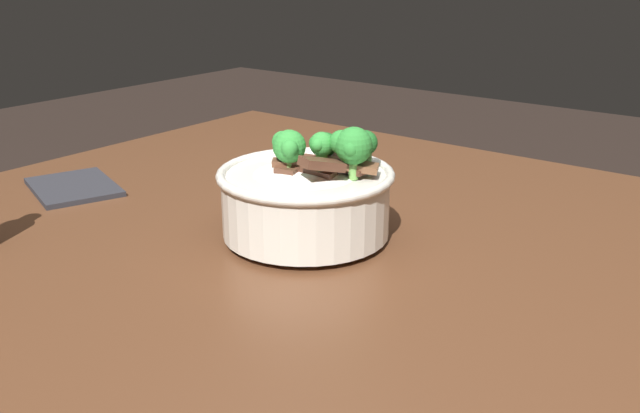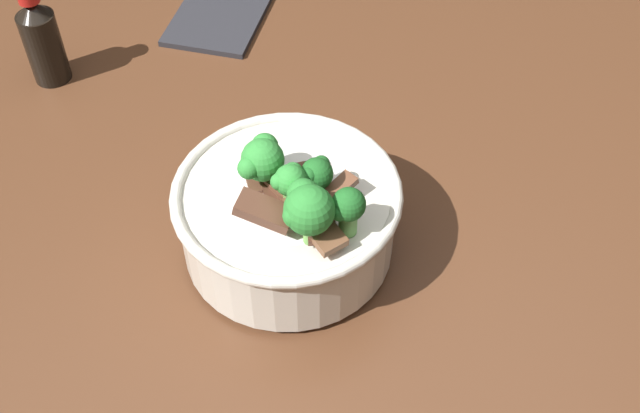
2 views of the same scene
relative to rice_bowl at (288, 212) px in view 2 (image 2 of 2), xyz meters
The scene contains 4 objects.
dining_table 0.16m from the rice_bowl, 159.70° to the right, with size 1.35×1.04×0.83m.
rice_bowl is the anchor object (origin of this frame).
soy_sauce_bottle 0.42m from the rice_bowl, 41.50° to the left, with size 0.05×0.05×0.13m.
folded_napkin 0.43m from the rice_bowl, ahead, with size 0.16×0.12×0.01m, color #28282D.
Camera 2 is at (-0.44, 0.05, 1.48)m, focal length 44.33 mm.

